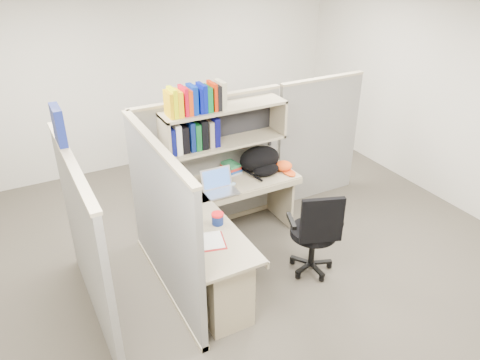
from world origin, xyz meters
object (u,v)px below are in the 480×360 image
desk (224,256)px  snack_canister (218,218)px  laptop (221,183)px  backpack (263,161)px  task_chair (314,245)px

desk → snack_canister: (0.00, 0.14, 0.35)m
laptop → backpack: (0.63, 0.21, 0.02)m
backpack → task_chair: size_ratio=0.49×
backpack → snack_canister: 1.18m
desk → laptop: (0.29, 0.66, 0.42)m
desk → backpack: (0.93, 0.86, 0.44)m
laptop → snack_canister: (-0.29, -0.52, -0.06)m
desk → backpack: bearing=42.9°
snack_canister → task_chair: task_chair is taller
snack_canister → task_chair: size_ratio=0.12×
desk → task_chair: size_ratio=1.73×
desk → backpack: backpack is taller
desk → snack_canister: size_ratio=14.76×
laptop → desk: bearing=-112.9°
task_chair → laptop: bearing=128.0°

